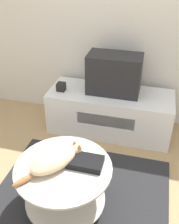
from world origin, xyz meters
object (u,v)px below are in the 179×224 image
at_px(speaker, 61,87).
at_px(cat, 55,160).
at_px(tv, 114,74).
at_px(dvd_box, 85,162).

bearing_deg(speaker, cat, -72.32).
relative_size(tv, speaker, 6.33).
height_order(speaker, dvd_box, speaker).
distance_m(tv, speaker, 0.60).
bearing_deg(tv, speaker, -168.81).
xyz_separation_m(speaker, cat, (0.36, -1.12, 0.01)).
bearing_deg(dvd_box, tv, 90.00).
height_order(tv, speaker, tv).
bearing_deg(tv, cat, -99.69).
distance_m(dvd_box, cat, 0.22).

